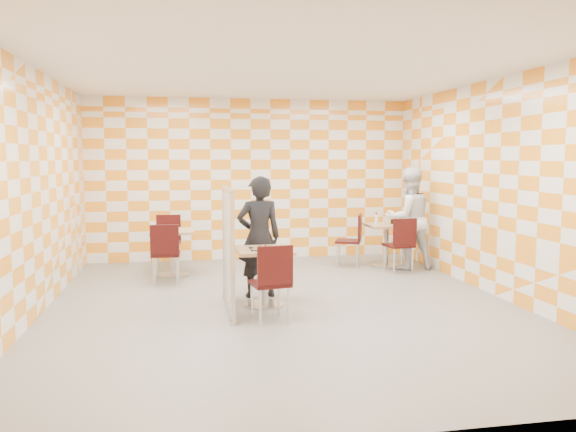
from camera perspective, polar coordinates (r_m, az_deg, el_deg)
The scene contains 15 objects.
room_shell at distance 7.66m, azimuth -1.20°, elevation 2.86°, with size 7.00×7.00×7.00m.
main_table at distance 7.25m, azimuth -2.40°, elevation -5.23°, with size 0.70×0.70×0.75m.
second_table at distance 10.01m, azimuth 9.97°, elevation -2.19°, with size 0.70×0.70×0.75m.
empty_table at distance 9.27m, azimuth -11.67°, elevation -2.88°, with size 0.70×0.70×0.75m.
chair_main_front at distance 6.49m, azimuth -1.61°, elevation -6.24°, with size 0.49×0.49×0.92m.
chair_second_front at distance 9.47m, azimuth 11.45°, elevation -2.47°, with size 0.47×0.48×0.92m.
chair_second_side at distance 9.89m, azimuth 6.69°, elevation -2.04°, with size 0.56×0.55×0.92m.
chair_empty_near at distance 8.64m, azimuth -12.36°, elevation -3.30°, with size 0.44×0.45×0.92m.
chair_empty_far at distance 9.90m, azimuth -12.09°, elevation -2.12°, with size 0.46×0.47×0.92m.
partition at distance 7.03m, azimuth -6.09°, elevation -3.28°, with size 0.08×1.38×1.55m.
man_dark at distance 7.70m, azimuth -2.96°, elevation -2.13°, with size 0.61×0.40×1.66m, color black.
man_white at distance 9.85m, azimuth 12.17°, elevation -0.24°, with size 0.85×0.66×1.75m, color white.
pizza_on_foil at distance 7.19m, azimuth -2.39°, elevation -3.23°, with size 0.40×0.40×0.04m.
sport_bottle at distance 10.04m, azimuth 8.96°, elevation -0.26°, with size 0.06×0.06×0.20m.
soda_bottle at distance 10.04m, azimuth 10.58°, elevation -0.20°, with size 0.07×0.07×0.23m.
Camera 1 is at (-1.23, -7.00, 1.92)m, focal length 35.00 mm.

